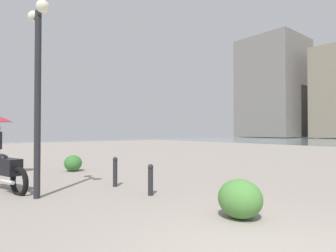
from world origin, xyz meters
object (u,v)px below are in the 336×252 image
object	(u,v)px
lamppost	(38,71)
bollard_near	(151,179)
motorcycle	(5,171)
bollard_mid	(115,171)

from	to	relation	value
lamppost	bollard_near	bearing A→B (deg)	-123.31
lamppost	bollard_near	size ratio (longest dim) A/B	5.93
motorcycle	bollard_near	xyz separation A→B (m)	(-2.71, -2.54, -0.12)
bollard_near	bollard_mid	xyz separation A→B (m)	(1.45, 0.13, 0.04)
motorcycle	bollard_near	size ratio (longest dim) A/B	2.91
bollard_mid	bollard_near	bearing A→B (deg)	-174.88
bollard_near	bollard_mid	world-z (taller)	bollard_mid
lamppost	motorcycle	world-z (taller)	lamppost
bollard_near	lamppost	bearing A→B (deg)	56.69
lamppost	bollard_mid	world-z (taller)	lamppost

